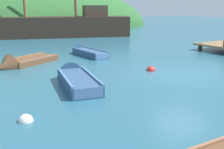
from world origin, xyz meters
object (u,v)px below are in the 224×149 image
(rowboat_outer_right, at_px, (75,80))
(rowboat_portside, at_px, (86,53))
(sailing_ship, at_px, (56,29))
(rowboat_outer_left, at_px, (22,64))
(buoy_red, at_px, (151,71))
(buoy_white, at_px, (26,121))

(rowboat_outer_right, bearing_deg, rowboat_portside, -17.99)
(sailing_ship, distance_m, rowboat_outer_left, 13.76)
(rowboat_outer_right, distance_m, buoy_red, 3.91)
(rowboat_outer_right, xyz_separation_m, buoy_white, (-2.57, -2.68, -0.14))
(buoy_white, bearing_deg, rowboat_outer_right, 46.20)
(rowboat_outer_right, bearing_deg, buoy_white, 147.64)
(sailing_ship, relative_size, rowboat_outer_right, 4.48)
(sailing_ship, xyz_separation_m, buoy_white, (-7.81, -19.45, -0.76))
(rowboat_outer_right, height_order, rowboat_outer_left, rowboat_outer_left)
(rowboat_portside, distance_m, rowboat_outer_left, 4.28)
(rowboat_outer_left, bearing_deg, rowboat_portside, 166.48)
(sailing_ship, relative_size, rowboat_portside, 4.84)
(buoy_red, bearing_deg, rowboat_outer_right, -177.36)
(rowboat_outer_left, bearing_deg, buoy_red, 109.78)
(rowboat_outer_left, height_order, buoy_red, rowboat_outer_left)
(rowboat_portside, height_order, buoy_white, rowboat_portside)
(buoy_white, bearing_deg, buoy_red, 23.84)
(rowboat_outer_right, relative_size, buoy_white, 9.84)
(rowboat_outer_left, bearing_deg, buoy_white, 48.79)
(rowboat_portside, relative_size, buoy_red, 8.28)
(buoy_white, bearing_deg, sailing_ship, 68.13)
(rowboat_portside, height_order, buoy_red, rowboat_portside)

